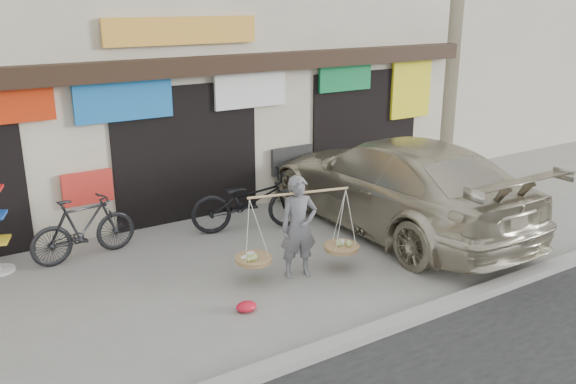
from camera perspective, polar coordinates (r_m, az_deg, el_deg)
ground at (r=9.69m, az=-0.64°, el=-8.47°), size 70.00×70.00×0.00m
kerb at (r=8.23m, az=6.91°, el=-13.21°), size 70.00×0.25×0.12m
shophouse_block at (r=14.58m, az=-14.52°, el=13.90°), size 14.00×6.32×7.00m
neighbor_east at (r=23.13m, az=19.62°, el=14.04°), size 12.00×7.00×6.40m
street_vendor at (r=9.63m, az=1.00°, el=-3.67°), size 2.00×0.92×1.66m
bike_1 at (r=10.93m, az=-18.58°, el=-3.20°), size 1.88×0.73×1.10m
bike_2 at (r=11.63m, az=-3.62°, el=-0.81°), size 2.37×1.41×1.18m
suv at (r=11.88m, az=9.84°, el=0.83°), size 2.51×6.09×1.76m
red_bag at (r=8.87m, az=-3.92°, el=-10.64°), size 0.31×0.25×0.14m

